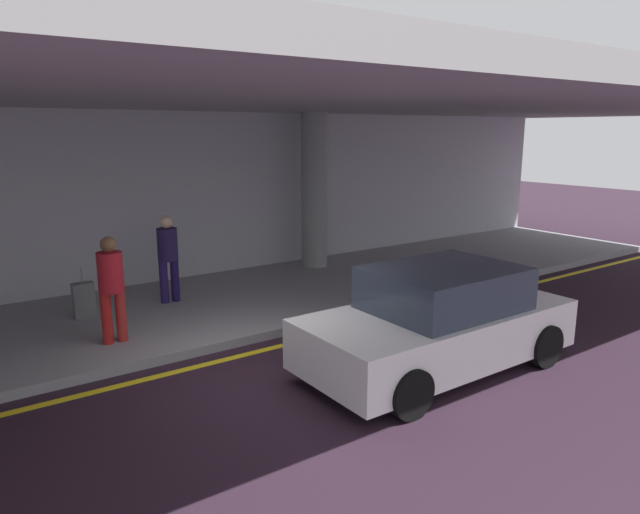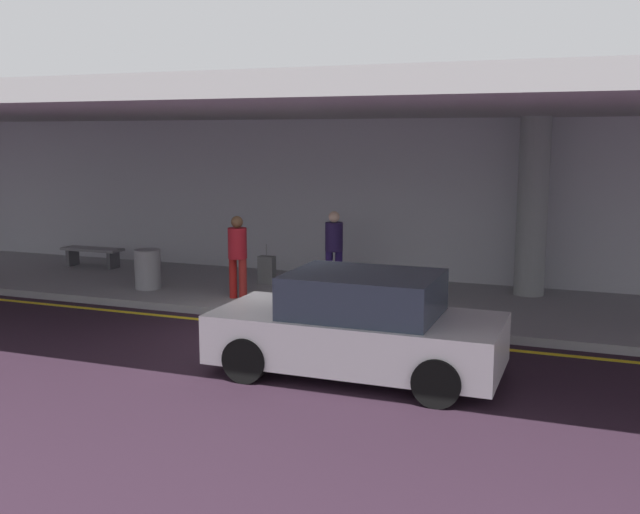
{
  "view_description": "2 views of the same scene",
  "coord_description": "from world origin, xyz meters",
  "px_view_note": "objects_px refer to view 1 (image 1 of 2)",
  "views": [
    {
      "loc": [
        -3.76,
        -6.83,
        3.4
      ],
      "look_at": [
        2.29,
        1.77,
        1.07
      ],
      "focal_mm": 32.24,
      "sensor_mm": 36.0,
      "label": 1
    },
    {
      "loc": [
        5.25,
        -11.14,
        3.4
      ],
      "look_at": [
        0.41,
        1.64,
        1.16
      ],
      "focal_mm": 41.37,
      "sensor_mm": 36.0,
      "label": 2
    }
  ],
  "objects_px": {
    "support_column_left_mid": "(314,191)",
    "traveler_with_luggage": "(111,283)",
    "car_white": "(439,321)",
    "person_waiting_for_ride": "(168,253)",
    "suitcase_upright_primary": "(84,300)"
  },
  "relations": [
    {
      "from": "support_column_left_mid",
      "to": "person_waiting_for_ride",
      "type": "xyz_separation_m",
      "value": [
        -3.99,
        -0.88,
        -0.86
      ]
    },
    {
      "from": "support_column_left_mid",
      "to": "traveler_with_luggage",
      "type": "distance_m",
      "value": 6.08
    },
    {
      "from": "support_column_left_mid",
      "to": "suitcase_upright_primary",
      "type": "height_order",
      "value": "support_column_left_mid"
    },
    {
      "from": "car_white",
      "to": "suitcase_upright_primary",
      "type": "relative_size",
      "value": 4.56
    },
    {
      "from": "car_white",
      "to": "traveler_with_luggage",
      "type": "relative_size",
      "value": 2.44
    },
    {
      "from": "person_waiting_for_ride",
      "to": "suitcase_upright_primary",
      "type": "xyz_separation_m",
      "value": [
        -1.58,
        -0.02,
        -0.65
      ]
    },
    {
      "from": "car_white",
      "to": "person_waiting_for_ride",
      "type": "distance_m",
      "value": 5.41
    },
    {
      "from": "traveler_with_luggage",
      "to": "suitcase_upright_primary",
      "type": "relative_size",
      "value": 1.87
    },
    {
      "from": "traveler_with_luggage",
      "to": "person_waiting_for_ride",
      "type": "height_order",
      "value": "same"
    },
    {
      "from": "car_white",
      "to": "traveler_with_luggage",
      "type": "distance_m",
      "value": 4.97
    },
    {
      "from": "car_white",
      "to": "person_waiting_for_ride",
      "type": "bearing_deg",
      "value": 111.58
    },
    {
      "from": "support_column_left_mid",
      "to": "person_waiting_for_ride",
      "type": "bearing_deg",
      "value": -167.56
    },
    {
      "from": "car_white",
      "to": "suitcase_upright_primary",
      "type": "xyz_separation_m",
      "value": [
        -3.72,
        4.94,
        -0.25
      ]
    },
    {
      "from": "traveler_with_luggage",
      "to": "car_white",
      "type": "bearing_deg",
      "value": 148.44
    },
    {
      "from": "support_column_left_mid",
      "to": "person_waiting_for_ride",
      "type": "relative_size",
      "value": 2.17
    }
  ]
}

